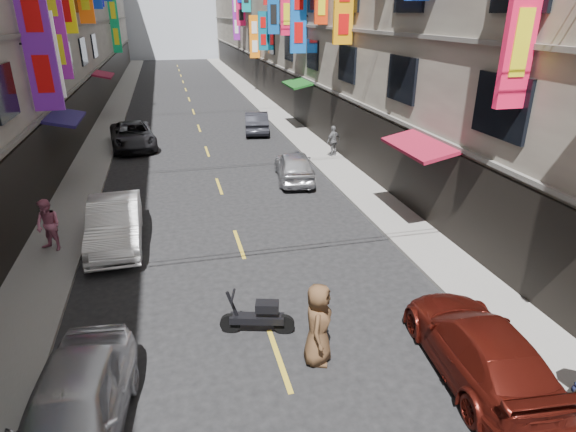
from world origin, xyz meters
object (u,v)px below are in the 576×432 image
scooter_crossing (258,317)px  car_right_mid (294,166)px  car_left_far (133,135)px  pedestrian_crossing (318,324)px  car_right_far (256,122)px  car_left_mid (115,223)px  pedestrian_lfar (48,225)px  scooter_far_right (296,162)px  car_right_near (479,347)px  car_left_near (73,412)px  pedestrian_rfar (333,141)px

scooter_crossing → car_right_mid: bearing=-3.2°
car_left_far → pedestrian_crossing: (4.82, -20.09, 0.26)m
car_right_far → pedestrian_crossing: pedestrian_crossing is taller
car_left_mid → pedestrian_lfar: 1.98m
scooter_far_right → car_right_near: 14.74m
scooter_far_right → car_left_mid: size_ratio=0.38×
scooter_far_right → car_left_far: bearing=-23.9°
scooter_far_right → car_right_far: size_ratio=0.43×
car_left_far → car_right_near: car_left_far is taller
car_left_far → pedestrian_crossing: pedestrian_crossing is taller
scooter_crossing → car_right_far: size_ratio=0.43×
scooter_far_right → car_right_far: (-0.37, 8.57, 0.23)m
car_left_far → pedestrian_lfar: bearing=-105.0°
car_left_near → car_left_far: car_left_near is taller
car_left_near → car_left_far: size_ratio=0.86×
pedestrian_rfar → pedestrian_crossing: (-5.60, -15.37, 0.05)m
car_right_near → car_left_near: bearing=4.9°
car_left_near → car_right_far: 24.43m
pedestrian_lfar → pedestrian_rfar: 14.89m
car_left_mid → car_left_far: car_left_mid is taller
scooter_far_right → car_left_far: car_left_far is taller
scooter_crossing → scooter_far_right: bearing=-3.1°
car_left_mid → car_right_near: car_left_mid is taller
scooter_crossing → car_left_far: size_ratio=0.35×
scooter_far_right → car_right_near: (0.10, -14.74, 0.23)m
scooter_far_right → car_right_mid: car_right_mid is taller
scooter_far_right → car_left_far: size_ratio=0.35×
car_left_far → car_right_mid: (7.48, -7.83, -0.02)m
pedestrian_lfar → pedestrian_crossing: pedestrian_crossing is taller
car_left_mid → car_right_near: size_ratio=1.00×
car_left_mid → car_right_near: bearing=-48.4°
car_left_near → pedestrian_crossing: 4.96m
scooter_far_right → car_left_far: 10.26m
scooter_far_right → car_right_near: bearing=106.1°
pedestrian_rfar → scooter_crossing: bearing=36.7°
car_left_near → car_right_mid: bearing=66.5°
car_right_near → car_right_far: car_right_far is taller
car_left_mid → scooter_far_right: bearing=37.1°
car_left_far → pedestrian_crossing: 20.66m
car_left_near → car_left_mid: 8.36m
car_right_mid → car_right_near: bearing=100.3°
car_right_far → pedestrian_rfar: size_ratio=2.57×
car_right_near → pedestrian_lfar: size_ratio=2.70×
car_right_far → pedestrian_rfar: bearing=121.8°
car_right_mid → scooter_far_right: bearing=-99.7°
pedestrian_crossing → car_left_near: bearing=126.6°
scooter_crossing → car_left_near: car_left_near is taller
car_left_near → car_right_mid: 15.33m
scooter_far_right → car_left_mid: car_left_mid is taller
car_left_mid → car_right_mid: car_left_mid is taller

